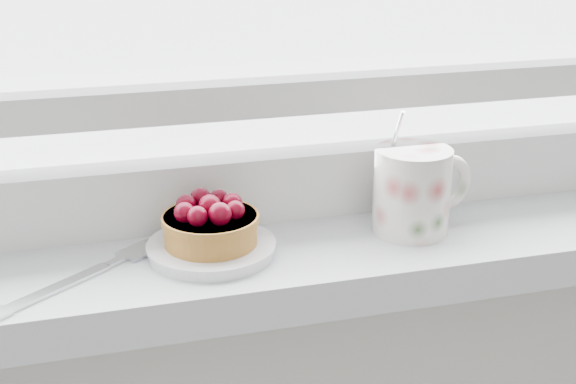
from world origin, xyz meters
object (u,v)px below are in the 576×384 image
object	(u,v)px
saucer	(211,249)
raspberry_tart	(210,223)
fork	(90,273)
floral_mug	(414,188)

from	to	relation	value
saucer	raspberry_tart	distance (m)	0.03
saucer	raspberry_tart	size ratio (longest dim) A/B	1.34
fork	raspberry_tart	bearing A→B (deg)	6.77
saucer	floral_mug	world-z (taller)	floral_mug
raspberry_tart	floral_mug	size ratio (longest dim) A/B	0.74
saucer	raspberry_tart	bearing A→B (deg)	-163.90
raspberry_tart	fork	distance (m)	0.12
raspberry_tart	floral_mug	world-z (taller)	floral_mug
floral_mug	fork	distance (m)	0.33
raspberry_tart	floral_mug	bearing A→B (deg)	0.46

